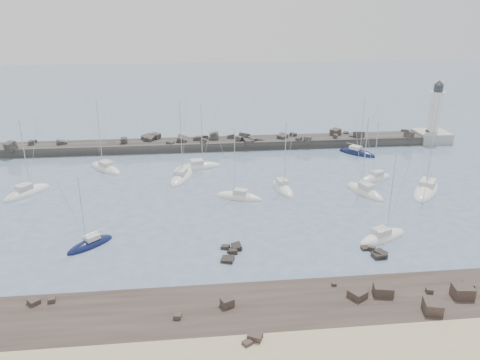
# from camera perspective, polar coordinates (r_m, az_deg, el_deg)

# --- Properties ---
(ground) EXTENTS (400.00, 400.00, 0.00)m
(ground) POSITION_cam_1_polar(r_m,az_deg,el_deg) (67.84, 1.12, -5.15)
(ground) COLOR slate
(ground) RESTS_ON ground
(rock_shelf) EXTENTS (140.00, 12.00, 1.95)m
(rock_shelf) POSITION_cam_1_polar(r_m,az_deg,el_deg) (49.17, 4.32, -16.26)
(rock_shelf) COLOR #2D231F
(rock_shelf) RESTS_ON ground
(rock_cluster_near) EXTENTS (3.19, 4.76, 1.66)m
(rock_cluster_near) POSITION_cam_1_polar(r_m,az_deg,el_deg) (59.76, -1.01, -8.94)
(rock_cluster_near) COLOR black
(rock_cluster_near) RESTS_ON ground
(rock_cluster_far) EXTENTS (2.84, 3.45, 1.46)m
(rock_cluster_far) POSITION_cam_1_polar(r_m,az_deg,el_deg) (61.77, 16.45, -8.81)
(rock_cluster_far) COLOR black
(rock_cluster_far) RESTS_ON ground
(breakwater) EXTENTS (115.00, 7.44, 4.94)m
(breakwater) POSITION_cam_1_polar(r_m,az_deg,el_deg) (102.82, -5.67, 4.01)
(breakwater) COLOR #2C2A27
(breakwater) RESTS_ON ground
(lighthouse) EXTENTS (7.00, 7.00, 14.60)m
(lighthouse) POSITION_cam_1_polar(r_m,az_deg,el_deg) (115.88, 22.42, 5.88)
(lighthouse) COLOR #9D9D98
(lighthouse) RESTS_ON ground
(sailboat_0) EXTENTS (7.30, 8.46, 13.71)m
(sailboat_0) POSITION_cam_1_polar(r_m,az_deg,el_deg) (85.28, -24.52, -1.46)
(sailboat_0) COLOR white
(sailboat_0) RESTS_ON ground
(sailboat_1) EXTENTS (8.10, 8.64, 14.32)m
(sailboat_1) POSITION_cam_1_polar(r_m,az_deg,el_deg) (92.72, -16.09, 1.32)
(sailboat_1) COLOR white
(sailboat_1) RESTS_ON ground
(sailboat_2) EXTENTS (6.24, 6.06, 10.65)m
(sailboat_2) POSITION_cam_1_polar(r_m,az_deg,el_deg) (64.47, -17.78, -7.54)
(sailboat_2) COLOR #0D143A
(sailboat_2) RESTS_ON ground
(sailboat_3) EXTENTS (5.67, 9.95, 14.98)m
(sailboat_3) POSITION_cam_1_polar(r_m,az_deg,el_deg) (85.36, -7.14, 0.34)
(sailboat_3) COLOR white
(sailboat_3) RESTS_ON ground
(sailboat_4) EXTENTS (8.76, 4.19, 13.28)m
(sailboat_4) POSITION_cam_1_polar(r_m,az_deg,el_deg) (90.47, -5.00, 1.59)
(sailboat_4) COLOR white
(sailboat_4) RESTS_ON ground
(sailboat_5) EXTENTS (8.09, 5.28, 12.37)m
(sailboat_5) POSITION_cam_1_polar(r_m,az_deg,el_deg) (75.96, -0.18, -2.11)
(sailboat_5) COLOR white
(sailboat_5) RESTS_ON ground
(sailboat_6) EXTENTS (3.68, 8.28, 12.84)m
(sailboat_6) POSITION_cam_1_polar(r_m,az_deg,el_deg) (79.70, 5.22, -1.07)
(sailboat_6) COLOR white
(sailboat_6) RESTS_ON ground
(sailboat_7) EXTENTS (8.37, 5.70, 12.81)m
(sailboat_7) POSITION_cam_1_polar(r_m,az_deg,el_deg) (66.07, 16.99, -6.74)
(sailboat_7) COLOR white
(sailboat_7) RESTS_ON ground
(sailboat_8) EXTENTS (7.49, 7.80, 13.12)m
(sailboat_8) POSITION_cam_1_polar(r_m,az_deg,el_deg) (101.56, 14.06, 3.18)
(sailboat_8) COLOR #0D143A
(sailboat_8) RESTS_ON ground
(sailboat_9) EXTENTS (7.51, 4.77, 11.59)m
(sailboat_9) POSITION_cam_1_polar(r_m,az_deg,el_deg) (87.35, 16.16, 0.13)
(sailboat_9) COLOR white
(sailboat_9) RESTS_ON ground
(sailboat_10) EXTENTS (5.52, 8.92, 13.68)m
(sailboat_10) POSITION_cam_1_polar(r_m,az_deg,el_deg) (80.69, 14.91, -1.43)
(sailboat_10) COLOR white
(sailboat_10) RESTS_ON ground
(sailboat_11) EXTENTS (9.49, 10.96, 17.48)m
(sailboat_11) POSITION_cam_1_polar(r_m,az_deg,el_deg) (84.41, 21.74, -1.26)
(sailboat_11) COLOR white
(sailboat_11) RESTS_ON ground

